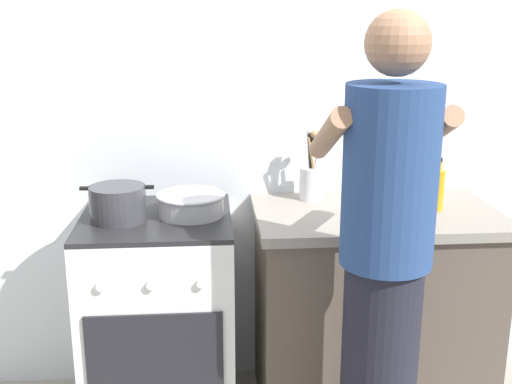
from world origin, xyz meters
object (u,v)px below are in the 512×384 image
utensil_crock (311,177)px  person (384,274)px  mixing_bowl (191,203)px  oil_bottle (437,189)px  pot (118,203)px  spice_bottle (400,206)px  stove_range (160,319)px

utensil_crock → person: size_ratio=0.18×
mixing_bowl → person: (0.64, -0.55, -0.09)m
mixing_bowl → oil_bottle: oil_bottle is taller
pot → spice_bottle: 1.11m
spice_bottle → person: bearing=-111.9°
spice_bottle → oil_bottle: oil_bottle is taller
stove_range → pot: 0.54m
stove_range → mixing_bowl: (0.14, 0.01, 0.50)m
mixing_bowl → utensil_crock: utensil_crock is taller
pot → mixing_bowl: pot is taller
utensil_crock → person: 0.76m
stove_range → person: size_ratio=0.53×
utensil_crock → oil_bottle: 0.53m
pot → person: 1.06m
utensil_crock → mixing_bowl: bearing=-160.0°
spice_bottle → stove_range: bearing=175.3°
pot → mixing_bowl: size_ratio=1.03×
person → utensil_crock: bearing=99.5°
stove_range → pot: pot is taller
spice_bottle → oil_bottle: (0.18, 0.08, 0.04)m
pot → spice_bottle: (1.11, -0.04, -0.02)m
pot → mixing_bowl: bearing=9.1°
utensil_crock → person: bearing=-80.5°
mixing_bowl → pot: bearing=-170.9°
stove_range → pot: bearing=-164.2°
mixing_bowl → stove_range: bearing=-177.9°
mixing_bowl → spice_bottle: 0.83m
mixing_bowl → utensil_crock: bearing=20.0°
pot → mixing_bowl: (0.28, 0.04, -0.02)m
pot → oil_bottle: bearing=1.8°
spice_bottle → oil_bottle: 0.20m
stove_range → person: bearing=-35.1°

